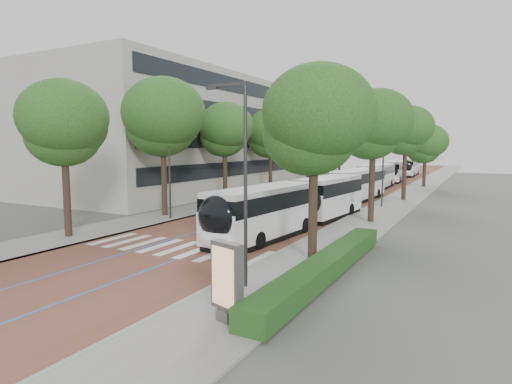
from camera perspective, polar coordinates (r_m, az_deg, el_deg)
ground at (r=23.60m, az=-12.27°, el=-7.84°), size 160.00×160.00×0.00m
road at (r=59.52m, az=13.61°, el=0.64°), size 11.00×140.00×0.02m
sidewalk_left at (r=61.83m, az=6.87°, el=1.03°), size 4.00×140.00×0.12m
sidewalk_right at (r=58.08m, az=20.78°, el=0.32°), size 4.00×140.00×0.12m
kerb_left at (r=61.16m, az=8.53°, el=0.94°), size 0.20×140.00×0.14m
kerb_right at (r=58.36m, az=18.93°, el=0.42°), size 0.20×140.00×0.14m
zebra_crossing at (r=24.22m, az=-10.36°, el=-7.37°), size 10.55×3.60×0.01m
lane_line_left at (r=59.94m, az=12.13°, el=0.73°), size 0.12×126.00×0.01m
lane_line_right at (r=59.14m, az=15.10°, el=0.58°), size 0.12×126.00×0.01m
office_building at (r=56.94m, az=-9.00°, el=7.54°), size 18.11×40.00×14.00m
hedge at (r=19.01m, az=9.34°, el=-9.62°), size 1.20×14.00×0.80m
streetlight_near at (r=16.61m, az=-1.96°, el=3.23°), size 1.82×0.20×8.00m
streetlight_far at (r=40.21m, az=16.37°, el=4.79°), size 1.82×0.20×8.00m
lamp_post_left at (r=32.98m, az=-11.47°, el=3.42°), size 0.14×0.14×8.00m
trees_left at (r=49.08m, az=1.05°, el=7.83°), size 6.46×60.67×10.34m
trees_right at (r=39.80m, az=17.91°, el=7.09°), size 5.33×47.31×9.09m
lead_bus at (r=29.07m, az=5.16°, el=-1.79°), size 4.23×18.55×3.20m
bus_queued_0 at (r=44.12m, az=13.01°, el=0.84°), size 3.26×12.53×3.20m
bus_queued_1 at (r=56.91m, az=15.71°, el=1.96°), size 2.76×12.44×3.20m
bus_queued_2 at (r=70.55m, az=17.98°, el=2.69°), size 3.30×12.53×3.20m
bus_queued_3 at (r=83.85m, az=19.72°, el=3.15°), size 3.00×12.49×3.20m
ad_panel at (r=13.83m, az=-3.91°, el=-11.61°), size 1.27×0.68×2.55m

